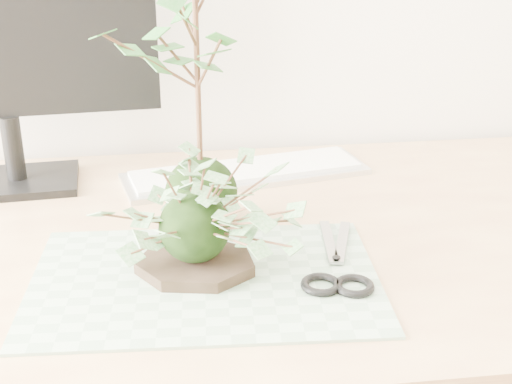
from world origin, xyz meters
TOP-DOWN VIEW (x-y plane):
  - desk at (-0.00, 1.23)m, footprint 1.60×0.70m
  - cutting_mat at (-0.07, 1.10)m, footprint 0.44×0.31m
  - stone_dish at (-0.08, 1.13)m, footprint 0.18×0.18m
  - ivy_kokedama at (-0.08, 1.13)m, footprint 0.25×0.25m
  - maple_kokedama at (-0.06, 1.26)m, footprint 0.27×0.27m
  - keyboard at (0.02, 1.44)m, footprint 0.43×0.20m
  - scissors at (0.10, 1.08)m, footprint 0.10×0.21m

SIDE VIEW (x-z plane):
  - desk at x=0.00m, z-range 0.28..1.02m
  - cutting_mat at x=-0.07m, z-range 0.74..0.74m
  - keyboard at x=0.02m, z-range 0.74..0.76m
  - scissors at x=0.10m, z-range 0.74..0.75m
  - stone_dish at x=-0.08m, z-range 0.74..0.76m
  - ivy_kokedama at x=-0.08m, z-range 0.76..0.93m
  - maple_kokedama at x=-0.06m, z-range 0.83..1.25m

